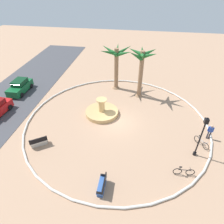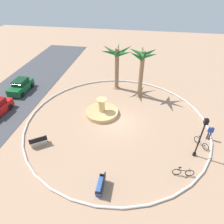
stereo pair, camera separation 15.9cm
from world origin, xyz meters
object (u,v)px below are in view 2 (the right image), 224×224
(bicycle_red_frame, at_px, (201,143))
(bicycle_by_lamppost, at_px, (183,172))
(fountain, at_px, (102,112))
(palm_tree_near_fountain, at_px, (142,64))
(palm_tree_by_curb, at_px, (117,59))
(bench_east, at_px, (101,186))
(person_cyclist_helmet, at_px, (210,132))
(bench_west, at_px, (39,142))
(parked_car_second, at_px, (21,86))
(lamppost, at_px, (201,135))

(bicycle_red_frame, relative_size, bicycle_by_lamppost, 0.82)
(fountain, bearing_deg, palm_tree_near_fountain, -40.27)
(palm_tree_by_curb, distance_m, bench_east, 16.01)
(palm_tree_near_fountain, relative_size, person_cyclist_helmet, 3.72)
(bench_west, relative_size, bicycle_by_lamppost, 0.93)
(bicycle_by_lamppost, height_order, person_cyclist_helmet, person_cyclist_helmet)
(bicycle_red_frame, bearing_deg, fountain, 71.55)
(bench_west, bearing_deg, bicycle_by_lamppost, -95.58)
(bench_east, bearing_deg, bicycle_by_lamppost, -70.04)
(palm_tree_by_curb, xyz_separation_m, parked_car_second, (-3.05, 12.50, -3.36))
(person_cyclist_helmet, bearing_deg, palm_tree_near_fountain, 45.44)
(palm_tree_by_curb, height_order, parked_car_second, palm_tree_by_curb)
(lamppost, distance_m, parked_car_second, 22.65)
(bicycle_by_lamppost, relative_size, parked_car_second, 0.43)
(bicycle_red_frame, distance_m, parked_car_second, 22.91)
(bench_east, bearing_deg, fountain, 11.62)
(fountain, xyz_separation_m, parked_car_second, (3.21, 11.79, 0.48))
(bench_west, distance_m, person_cyclist_helmet, 16.24)
(bench_east, relative_size, bench_west, 1.00)
(palm_tree_near_fountain, xyz_separation_m, parked_car_second, (-1.47, 15.75, -3.58))
(fountain, xyz_separation_m, bench_west, (-5.75, 4.83, 0.05))
(palm_tree_near_fountain, height_order, bench_east, palm_tree_near_fountain)
(bicycle_by_lamppost, bearing_deg, bench_east, 109.96)
(lamppost, relative_size, bicycle_by_lamppost, 2.46)
(bench_east, distance_m, parked_car_second, 18.52)
(person_cyclist_helmet, distance_m, parked_car_second, 23.47)
(palm_tree_by_curb, distance_m, bicycle_red_frame, 14.01)
(fountain, distance_m, lamppost, 10.70)
(palm_tree_near_fountain, relative_size, bench_west, 3.88)
(bench_west, distance_m, bicycle_by_lamppost, 12.98)
(lamppost, relative_size, parked_car_second, 1.06)
(bicycle_red_frame, bearing_deg, parked_car_second, 73.27)
(bench_west, xyz_separation_m, lamppost, (1.08, -14.20, 2.13))
(palm_tree_near_fountain, height_order, person_cyclist_helmet, palm_tree_near_fountain)
(palm_tree_near_fountain, bearing_deg, person_cyclist_helmet, -134.56)
(lamppost, xyz_separation_m, bicycle_red_frame, (1.29, -0.78, -2.09))
(parked_car_second, bearing_deg, palm_tree_by_curb, -76.30)
(bicycle_red_frame, bearing_deg, bench_west, 98.96)
(lamppost, height_order, person_cyclist_helmet, lamppost)
(lamppost, bearing_deg, bicycle_by_lamppost, 151.20)
(bench_east, xyz_separation_m, bench_west, (3.51, 6.73, 0.00))
(person_cyclist_helmet, bearing_deg, bicycle_red_frame, 141.39)
(bicycle_by_lamppost, distance_m, person_cyclist_helmet, 5.59)
(fountain, xyz_separation_m, bench_east, (-9.25, -1.90, 0.05))
(bench_east, relative_size, parked_car_second, 0.40)
(bench_west, relative_size, parked_car_second, 0.40)
(palm_tree_by_curb, bearing_deg, palm_tree_near_fountain, -115.97)
(parked_car_second, bearing_deg, lamppost, -110.43)
(person_cyclist_helmet, bearing_deg, parked_car_second, 76.46)
(bench_east, height_order, person_cyclist_helmet, person_cyclist_helmet)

